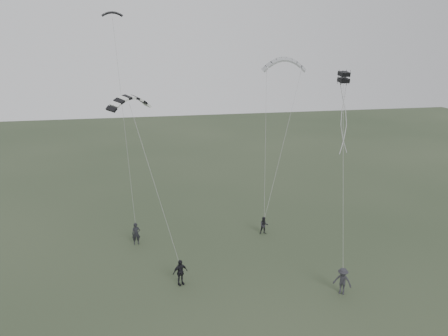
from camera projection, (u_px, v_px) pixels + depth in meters
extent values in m
plane|color=#2D3C26|center=(228.00, 281.00, 30.03)|extent=(140.00, 140.00, 0.00)
imported|color=black|center=(136.00, 234.00, 35.21)|extent=(0.67, 0.44, 1.81)
imported|color=black|center=(264.00, 225.00, 37.14)|extent=(0.78, 0.63, 1.53)
imported|color=black|center=(180.00, 272.00, 29.31)|extent=(1.15, 0.80, 1.82)
imported|color=#2A292F|center=(342.00, 281.00, 28.23)|extent=(1.35, 1.27, 1.84)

